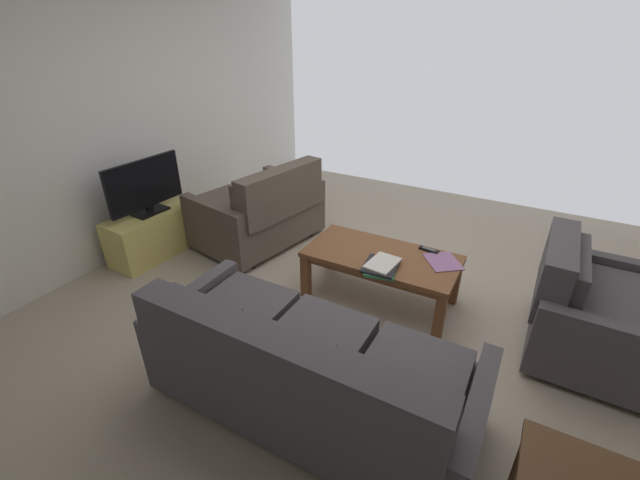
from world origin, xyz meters
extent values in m
cube|color=tan|center=(0.00, 0.00, 0.00)|extent=(5.14, 5.76, 0.01)
cube|color=silver|center=(2.57, 0.00, 1.40)|extent=(0.12, 5.76, 2.80)
cylinder|color=black|center=(-0.86, 0.78, 0.03)|extent=(0.05, 0.05, 0.06)
cylinder|color=black|center=(0.68, 0.77, 0.03)|extent=(0.05, 0.05, 0.06)
cylinder|color=black|center=(0.68, 1.46, 0.03)|extent=(0.05, 0.05, 0.06)
cube|color=#4C474C|center=(-0.09, 1.12, 0.24)|extent=(1.70, 0.82, 0.36)
cube|color=#4C474C|center=(-0.65, 1.10, 0.47)|extent=(0.53, 0.72, 0.10)
cube|color=#4C474C|center=(-0.09, 1.10, 0.47)|extent=(0.53, 0.72, 0.10)
cube|color=#4C474C|center=(0.48, 1.10, 0.47)|extent=(0.53, 0.72, 0.10)
cube|color=#4C474C|center=(-0.09, 1.47, 0.59)|extent=(1.70, 0.19, 0.45)
cube|color=#4C474C|center=(-0.65, 1.36, 0.59)|extent=(0.51, 0.12, 0.31)
cube|color=#4C474C|center=(-0.09, 1.36, 0.59)|extent=(0.51, 0.12, 0.31)
cube|color=#4C474C|center=(0.48, 1.35, 0.59)|extent=(0.51, 0.12, 0.31)
cube|color=#4C474C|center=(-0.99, 1.13, 0.31)|extent=(0.11, 0.81, 0.52)
cube|color=#4C474C|center=(0.81, 1.11, 0.31)|extent=(0.11, 0.81, 0.52)
cylinder|color=black|center=(1.76, -0.97, 0.03)|extent=(0.06, 0.06, 0.06)
cylinder|color=black|center=(1.92, -0.13, 0.03)|extent=(0.06, 0.06, 0.06)
cylinder|color=black|center=(1.05, -0.84, 0.03)|extent=(0.06, 0.06, 0.06)
cylinder|color=black|center=(1.20, 0.00, 0.03)|extent=(0.06, 0.06, 0.06)
cube|color=brown|center=(1.48, -0.48, 0.26)|extent=(1.02, 1.15, 0.40)
cube|color=brown|center=(1.46, -0.74, 0.51)|extent=(0.82, 0.60, 0.10)
cube|color=brown|center=(1.55, -0.24, 0.51)|extent=(0.82, 0.60, 0.10)
cube|color=brown|center=(1.13, -0.42, 0.64)|extent=(0.36, 1.03, 0.47)
cube|color=brown|center=(1.19, -0.69, 0.64)|extent=(0.20, 0.47, 0.33)
cube|color=brown|center=(1.28, -0.19, 0.64)|extent=(0.20, 0.47, 0.33)
cube|color=brown|center=(1.38, -1.03, 0.33)|extent=(0.85, 0.25, 0.56)
cube|color=brown|center=(1.58, 0.06, 0.33)|extent=(0.85, 0.25, 0.56)
cube|color=brown|center=(-0.04, -0.11, 0.42)|extent=(1.21, 0.60, 0.04)
cube|color=brown|center=(-0.04, -0.11, 0.37)|extent=(1.12, 0.54, 0.05)
cube|color=brown|center=(-0.60, -0.37, 0.20)|extent=(0.07, 0.07, 0.40)
cube|color=brown|center=(0.52, -0.37, 0.20)|extent=(0.07, 0.07, 0.40)
cube|color=brown|center=(-0.60, 0.14, 0.20)|extent=(0.07, 0.07, 0.40)
cube|color=brown|center=(0.52, 0.14, 0.20)|extent=(0.07, 0.07, 0.40)
cylinder|color=brown|center=(-1.20, 1.18, 0.27)|extent=(0.04, 0.04, 0.55)
cube|color=#D8C666|center=(2.21, 0.24, 0.23)|extent=(0.42, 0.92, 0.46)
cube|color=black|center=(2.32, 0.23, 0.23)|extent=(0.06, 0.77, 0.27)
cube|color=black|center=(2.24, 0.30, 0.23)|extent=(0.21, 0.25, 0.06)
cube|color=black|center=(2.21, 0.24, 0.47)|extent=(0.21, 0.33, 0.02)
cube|color=black|center=(2.21, 0.24, 0.51)|extent=(0.04, 0.06, 0.06)
cube|color=black|center=(2.21, 0.24, 0.75)|extent=(0.07, 0.79, 0.46)
cube|color=navy|center=(2.23, 0.23, 0.75)|extent=(0.04, 0.76, 0.43)
cylinder|color=black|center=(-1.24, 0.08, 0.03)|extent=(0.05, 0.05, 0.06)
cylinder|color=black|center=(-1.25, -0.55, 0.03)|extent=(0.05, 0.05, 0.06)
cube|color=#4C474C|center=(-1.58, -0.23, 0.24)|extent=(0.82, 0.81, 0.36)
cube|color=#4C474C|center=(-1.60, -0.23, 0.47)|extent=(0.72, 0.75, 0.10)
cube|color=#4C474C|center=(-1.25, -0.24, 0.59)|extent=(0.20, 0.80, 0.44)
cube|color=#4C474C|center=(-1.36, -0.23, 0.59)|extent=(0.14, 0.72, 0.31)
cube|color=#4C474C|center=(-1.58, 0.22, 0.31)|extent=(0.80, 0.12, 0.52)
cube|color=#4C474C|center=(-1.59, -0.67, 0.31)|extent=(0.80, 0.12, 0.52)
cube|color=#337F51|center=(-0.11, 0.10, 0.45)|extent=(0.28, 0.34, 0.02)
cube|color=black|center=(-0.11, 0.10, 0.47)|extent=(0.27, 0.30, 0.02)
cube|color=silver|center=(-0.12, 0.08, 0.48)|extent=(0.22, 0.30, 0.02)
cube|color=black|center=(-0.35, -0.35, 0.45)|extent=(0.16, 0.07, 0.02)
cube|color=#59595B|center=(-0.35, -0.35, 0.46)|extent=(0.11, 0.05, 0.00)
cube|color=#996699|center=(-0.50, -0.23, 0.44)|extent=(0.35, 0.36, 0.01)
camera|label=1|loc=(-0.98, 2.63, 2.09)|focal=23.06mm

